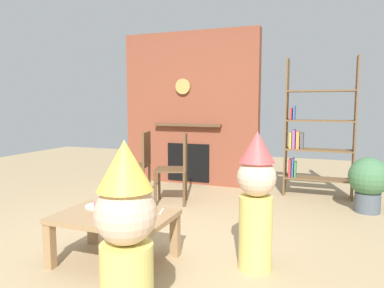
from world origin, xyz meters
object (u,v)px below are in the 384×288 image
at_px(child_with_cone_hat, 126,245).
at_px(paper_cup_near_right, 99,209).
at_px(bookshelf, 314,135).
at_px(child_in_pink, 256,197).
at_px(dining_chair_middle, 178,164).
at_px(paper_cup_near_left, 111,206).
at_px(paper_cup_far_right, 141,208).
at_px(potted_plant_tall, 368,181).
at_px(birthday_cake_slice, 117,221).
at_px(paper_plate_rear, 116,216).
at_px(dining_chair_left, 140,160).
at_px(paper_cup_center, 144,223).
at_px(coffee_table, 114,222).
at_px(paper_plate_front, 98,206).
at_px(paper_cup_far_left, 148,211).

bearing_deg(child_with_cone_hat, paper_cup_near_right, 5.98).
distance_m(bookshelf, child_in_pink, 2.53).
bearing_deg(dining_chair_middle, paper_cup_near_left, 76.36).
height_order(paper_cup_far_right, potted_plant_tall, potted_plant_tall).
bearing_deg(child_in_pink, birthday_cake_slice, 14.76).
relative_size(paper_plate_rear, dining_chair_left, 0.22).
height_order(dining_chair_middle, potted_plant_tall, dining_chair_middle).
bearing_deg(paper_cup_center, birthday_cake_slice, -176.95).
bearing_deg(child_in_pink, child_with_cone_hat, 56.07).
distance_m(coffee_table, paper_cup_near_left, 0.14).
bearing_deg(paper_plate_front, dining_chair_middle, 88.25).
bearing_deg(dining_chair_left, bookshelf, -172.76).
relative_size(paper_cup_center, child_in_pink, 0.08).
bearing_deg(dining_chair_left, potted_plant_tall, 171.83).
bearing_deg(paper_cup_center, coffee_table, 150.17).
height_order(birthday_cake_slice, potted_plant_tall, potted_plant_tall).
xyz_separation_m(bookshelf, paper_plate_rear, (-1.35, -2.83, -0.45)).
distance_m(paper_cup_center, child_with_cone_hat, 0.76).
bearing_deg(child_in_pink, potted_plant_tall, -131.51).
bearing_deg(paper_cup_far_right, bookshelf, 65.47).
distance_m(bookshelf, dining_chair_left, 2.41).
xyz_separation_m(paper_cup_near_left, paper_cup_far_right, (0.26, 0.04, -0.00)).
relative_size(dining_chair_left, dining_chair_middle, 1.00).
height_order(paper_cup_far_right, child_with_cone_hat, child_with_cone_hat).
bearing_deg(birthday_cake_slice, paper_plate_front, 139.14).
height_order(paper_cup_near_right, child_with_cone_hat, child_with_cone_hat).
height_order(child_with_cone_hat, potted_plant_tall, child_with_cone_hat).
bearing_deg(paper_cup_far_left, dining_chair_left, 120.39).
bearing_deg(bookshelf, paper_cup_near_left, -118.62).
bearing_deg(paper_plate_front, paper_cup_near_right, -53.50).
distance_m(paper_plate_front, dining_chair_middle, 1.66).
bearing_deg(potted_plant_tall, dining_chair_left, -173.49).
relative_size(paper_cup_near_left, dining_chair_left, 0.10).
xyz_separation_m(paper_cup_near_left, paper_plate_rear, (0.12, -0.12, -0.04)).
height_order(paper_plate_front, dining_chair_middle, dining_chair_middle).
relative_size(bookshelf, dining_chair_middle, 2.11).
relative_size(paper_cup_far_right, dining_chair_middle, 0.10).
relative_size(paper_cup_far_left, child_with_cone_hat, 0.08).
xyz_separation_m(child_in_pink, dining_chair_middle, (-1.28, 1.51, -0.06)).
xyz_separation_m(paper_cup_near_right, child_in_pink, (1.18, 0.35, 0.12)).
height_order(dining_chair_left, dining_chair_middle, same).
xyz_separation_m(paper_cup_far_left, birthday_cake_slice, (-0.11, -0.27, -0.01)).
xyz_separation_m(bookshelf, dining_chair_left, (-2.21, -0.89, -0.35)).
height_order(coffee_table, child_in_pink, child_in_pink).
distance_m(paper_cup_far_right, child_in_pink, 0.92).
xyz_separation_m(bookshelf, paper_cup_near_left, (-1.48, -2.71, -0.41)).
relative_size(dining_chair_left, potted_plant_tall, 1.37).
height_order(bookshelf, coffee_table, bookshelf).
relative_size(paper_plate_rear, child_with_cone_hat, 0.18).
distance_m(paper_plate_rear, birthday_cake_slice, 0.20).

